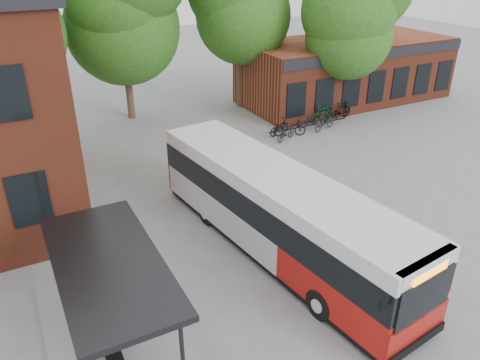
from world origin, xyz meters
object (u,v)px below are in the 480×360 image
bicycle_2 (290,128)px  bus_shelter (115,307)px  bicycle_1 (286,132)px  bicycle_4 (312,120)px  bicycle_5 (322,114)px  bicycle_6 (324,122)px  city_bus (277,214)px  bicycle_7 (341,110)px  bicycle_0 (279,127)px

bicycle_2 → bus_shelter: bearing=153.4°
bicycle_1 → bicycle_4: bearing=-91.2°
bicycle_1 → bicycle_5: bearing=-91.2°
bicycle_2 → bicycle_6: bicycle_2 is taller
bicycle_1 → bus_shelter: bearing=107.9°
bicycle_2 → bicycle_4: bicycle_2 is taller
city_bus → bicycle_5: size_ratio=6.49×
city_bus → bicycle_7: (10.71, 9.84, -0.92)m
bicycle_7 → bicycle_0: bearing=82.7°
bicycle_1 → bicycle_5: 3.66m
bicycle_5 → bicycle_6: size_ratio=1.02×
city_bus → bicycle_5: (9.27, 9.85, -0.93)m
city_bus → bicycle_0: bearing=50.2°
bicycle_5 → bicycle_7: 1.44m
city_bus → bicycle_6: bearing=38.3°
bicycle_6 → bicycle_1: bearing=79.7°
city_bus → bicycle_7: size_ratio=6.38×
bicycle_1 → bicycle_5: (3.39, 1.38, 0.05)m
bicycle_4 → bicycle_5: (0.96, 0.39, 0.07)m
bus_shelter → bicycle_2: (12.40, 10.88, -0.97)m
bicycle_6 → bicycle_7: size_ratio=0.97×
bicycle_4 → bicycle_6: (0.38, -0.65, -0.00)m
bicycle_0 → bicycle_6: bearing=-123.6°
bus_shelter → bicycle_1: 15.83m
bicycle_2 → bicycle_7: 4.41m
bicycle_1 → bicycle_7: 5.03m
bicycle_2 → bicycle_7: bicycle_7 is taller
bicycle_1 → bicycle_2: 0.70m
bicycle_2 → bicycle_5: bicycle_5 is taller
bicycle_0 → bicycle_4: 2.26m
bus_shelter → city_bus: 6.31m
bicycle_2 → bicycle_4: (1.91, 0.52, -0.02)m
city_bus → bicycle_0: size_ratio=7.06×
bicycle_7 → bus_shelter: bearing=112.9°
bicycle_0 → bicycle_7: bicycle_7 is taller
bicycle_4 → bicycle_7: bicycle_7 is taller
bicycle_5 → bicycle_7: bicycle_7 is taller
bicycle_5 → bicycle_6: bearing=139.0°
bicycle_1 → bicycle_4: (2.43, 0.99, -0.02)m
bicycle_6 → city_bus: bearing=118.3°
bicycle_4 → bicycle_2: bearing=116.5°
bicycle_0 → bicycle_1: bicycle_1 is taller
bus_shelter → bicycle_1: bus_shelter is taller
bicycle_0 → bicycle_1: (-0.17, -0.96, 0.05)m
bicycle_4 → bicycle_7: size_ratio=0.97×
bicycle_0 → bicycle_4: (2.26, 0.03, 0.03)m
bus_shelter → bicycle_6: size_ratio=4.01×
bicycle_1 → city_bus: bearing=121.9°
bicycle_2 → bicycle_6: bearing=-71.2°
bicycle_0 → bicycle_2: bearing=-164.8°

